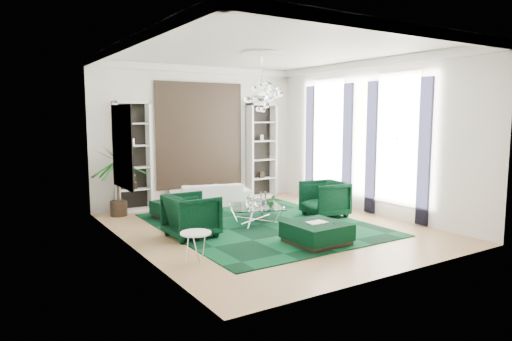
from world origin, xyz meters
TOP-DOWN VIEW (x-y plane):
  - floor at (0.00, 0.00)m, footprint 6.00×7.00m
  - ceiling at (0.00, 0.00)m, footprint 6.00×7.00m
  - wall_back at (0.00, 3.51)m, footprint 6.00×0.02m
  - wall_front at (0.00, -3.51)m, footprint 6.00×0.02m
  - wall_left at (-3.01, 0.00)m, footprint 0.02×7.00m
  - wall_right at (3.01, 0.00)m, footprint 0.02×7.00m
  - crown_molding at (0.00, 0.00)m, footprint 6.00×7.00m
  - ceiling_medallion at (0.00, 0.30)m, footprint 0.90×0.90m
  - tapestry at (0.00, 3.46)m, footprint 2.50×0.06m
  - shelving_left at (-1.95, 3.31)m, footprint 0.90×0.38m
  - shelving_right at (1.95, 3.31)m, footprint 0.90×0.38m
  - painting at (-2.97, 0.60)m, footprint 0.04×1.30m
  - window_near at (2.99, -0.90)m, footprint 0.03×1.10m
  - curtain_near_a at (2.96, -1.68)m, footprint 0.07×0.30m
  - curtain_near_b at (2.96, -0.12)m, footprint 0.07×0.30m
  - window_far at (2.99, 1.50)m, footprint 0.03×1.10m
  - curtain_far_a at (2.96, 0.72)m, footprint 0.07×0.30m
  - curtain_far_b at (2.96, 2.28)m, footprint 0.07×0.30m
  - rug at (0.00, 0.30)m, footprint 4.20×5.00m
  - sofa at (0.00, 2.85)m, footprint 2.28×1.36m
  - armchair_left at (-1.75, 0.20)m, footprint 0.99×0.96m
  - armchair_right at (1.75, 0.20)m, footprint 1.07×1.05m
  - coffee_table at (0.00, 0.55)m, footprint 1.47×1.47m
  - ottoman_side at (-1.35, 2.00)m, footprint 1.09×1.09m
  - ottoman_front at (0.05, -1.55)m, footprint 1.07×1.07m
  - book at (0.05, -1.55)m, footprint 0.38×0.26m
  - side_table at (-2.35, -1.30)m, footprint 0.58×0.58m
  - palm at (-2.45, 2.95)m, footprint 1.59×1.59m
  - chandelier at (0.00, 0.30)m, footprint 1.00×1.00m
  - table_plant at (0.29, 0.31)m, footprint 0.18×0.16m

SIDE VIEW (x-z plane):
  - floor at x=0.00m, z-range -0.02..0.00m
  - rug at x=0.00m, z-range 0.00..0.02m
  - coffee_table at x=0.00m, z-range 0.00..0.39m
  - ottoman_side at x=-1.35m, z-range 0.00..0.41m
  - ottoman_front at x=0.05m, z-range 0.00..0.42m
  - side_table at x=-2.35m, z-range 0.00..0.50m
  - sofa at x=0.00m, z-range 0.00..0.62m
  - book at x=0.05m, z-range 0.42..0.44m
  - armchair_right at x=1.75m, z-range 0.00..0.87m
  - armchair_left at x=-1.75m, z-range 0.00..0.88m
  - table_plant at x=0.29m, z-range 0.39..0.66m
  - palm at x=-2.45m, z-range 0.00..2.22m
  - shelving_left at x=-1.95m, z-range 0.00..2.80m
  - shelving_right at x=1.95m, z-range 0.00..2.80m
  - curtain_near_a at x=2.96m, z-range 0.02..3.27m
  - curtain_near_b at x=2.96m, z-range 0.02..3.27m
  - curtain_far_a at x=2.96m, z-range 0.02..3.27m
  - curtain_far_b at x=2.96m, z-range 0.02..3.27m
  - painting at x=-2.97m, z-range 1.05..2.65m
  - wall_back at x=0.00m, z-range 0.00..3.80m
  - wall_front at x=0.00m, z-range 0.00..3.80m
  - wall_left at x=-3.01m, z-range 0.00..3.80m
  - wall_right at x=3.01m, z-range 0.00..3.80m
  - tapestry at x=0.00m, z-range 0.50..3.30m
  - window_near at x=2.99m, z-range 0.45..3.35m
  - window_far at x=2.99m, z-range 0.45..3.35m
  - chandelier at x=0.00m, z-range 2.45..3.25m
  - crown_molding at x=0.00m, z-range 3.61..3.79m
  - ceiling_medallion at x=0.00m, z-range 3.75..3.79m
  - ceiling at x=0.00m, z-range 3.80..3.82m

